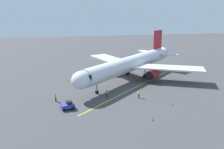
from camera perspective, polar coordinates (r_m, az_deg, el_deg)
The scene contains 11 objects.
ground_plane at distance 60.87m, azimuth 3.05°, elevation -1.07°, with size 220.00×220.00×0.00m, color #424244.
apron_lead_in_line at distance 55.29m, azimuth 6.26°, elevation -2.82°, with size 0.24×40.00×0.01m, color yellow.
airplane at distance 59.97m, azimuth 4.64°, elevation 2.60°, with size 33.57×32.46×11.50m.
ground_crew_marshaller at distance 46.86m, azimuth -13.51°, elevation -5.37°, with size 0.26×0.41×1.71m.
ground_crew_wing_walker at distance 47.71m, azimuth 6.53°, elevation -4.66°, with size 0.43×0.30×1.71m.
ground_crew_loader at distance 47.75m, azimuth -1.27°, elevation -4.55°, with size 0.32×0.44×1.71m.
tug_near_nose at distance 42.90m, azimuth -10.66°, elevation -7.42°, with size 2.58×2.00×1.50m.
safety_cone_nose_left at distance 59.54m, azimuth -10.63°, elevation -1.42°, with size 0.32×0.32×0.55m, color #F2590F.
safety_cone_nose_right at distance 38.72m, azimuth 9.82°, elevation -10.63°, with size 0.32×0.32×0.55m, color #F2590F.
safety_cone_wing_port at distance 56.64m, azimuth -9.19°, elevation -2.21°, with size 0.32×0.32×0.55m, color #F2590F.
safety_cone_wing_starboard at distance 45.60m, azimuth 14.40°, elevation -6.84°, with size 0.32×0.32×0.55m, color #F2590F.
Camera 1 is at (16.15, 56.18, 16.96)m, focal length 37.68 mm.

